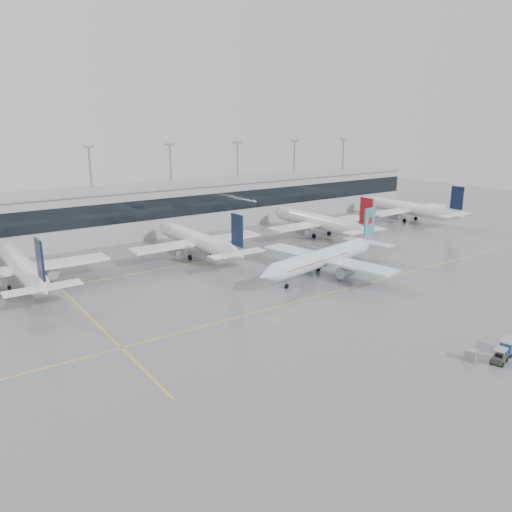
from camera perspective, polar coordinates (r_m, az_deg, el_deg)
ground at (r=82.06m, az=4.88°, el=-5.17°), size 320.00×320.00×0.00m
taxi_line_main at (r=82.06m, az=4.88°, el=-5.16°), size 120.00×0.25×0.01m
taxi_line_north at (r=105.56m, az=-5.67°, el=-0.53°), size 120.00×0.25×0.01m
taxi_line_cross at (r=81.30m, az=-18.91°, el=-6.16°), size 0.25×60.00×0.01m
terminal at (r=132.37m, az=-12.68°, el=5.05°), size 180.00×15.00×12.00m
terminal_glass at (r=125.28m, az=-11.36°, el=5.26°), size 180.00×0.20×5.00m
terminal_roof at (r=131.46m, az=-12.84°, el=7.71°), size 182.00×16.00×0.40m
light_masts at (r=136.85m, az=-13.86°, el=8.41°), size 156.40×1.00×22.60m
air_canada_jet at (r=95.35m, az=7.97°, el=-0.13°), size 35.59×28.57×11.12m
parked_jet_b at (r=96.61m, az=-25.18°, el=-1.14°), size 29.64×36.96×11.72m
parked_jet_c at (r=107.75m, az=-6.70°, el=1.80°), size 29.64×36.96×11.72m
parked_jet_d at (r=127.82m, az=7.20°, el=3.90°), size 29.64×36.96×11.72m
parked_jet_e at (r=153.35m, az=16.95°, el=5.24°), size 29.64×36.96×11.72m
baggage_tug at (r=68.50m, az=26.05°, el=-10.45°), size 3.70×2.06×1.76m
baggage_cart at (r=71.57m, az=26.85°, el=-9.07°), size 3.24×2.30×1.82m
gse_unit at (r=67.72m, az=23.35°, el=-10.36°), size 1.72×1.66×1.39m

